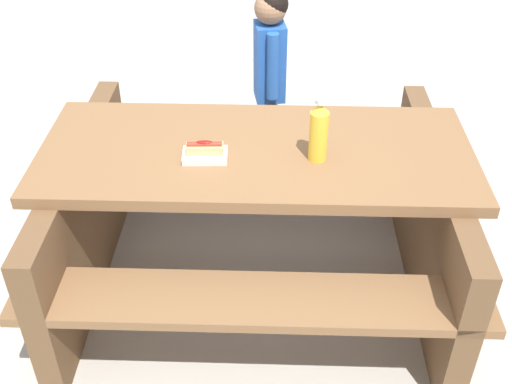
{
  "coord_description": "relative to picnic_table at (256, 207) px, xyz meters",
  "views": [
    {
      "loc": [
        0.42,
        2.16,
        2.13
      ],
      "look_at": [
        0.0,
        0.0,
        0.52
      ],
      "focal_mm": 43.9,
      "sensor_mm": 36.0,
      "label": 1
    }
  ],
  "objects": [
    {
      "name": "hotdog_tray",
      "position": [
        0.22,
        0.04,
        0.34
      ],
      "size": [
        0.2,
        0.14,
        0.08
      ],
      "color": "white",
      "rests_on": "picnic_table"
    },
    {
      "name": "ground_plane",
      "position": [
        0.0,
        0.0,
        -0.44
      ],
      "size": [
        30.0,
        30.0,
        0.0
      ],
      "primitive_type": "plane",
      "color": "#B7B2A8",
      "rests_on": "ground"
    },
    {
      "name": "picnic_table",
      "position": [
        0.0,
        0.0,
        0.0
      ],
      "size": [
        2.07,
        1.77,
        0.75
      ],
      "color": "brown",
      "rests_on": "ground"
    },
    {
      "name": "soda_bottle",
      "position": [
        -0.23,
        0.12,
        0.43
      ],
      "size": [
        0.08,
        0.08,
        0.27
      ],
      "color": "yellow",
      "rests_on": "picnic_table"
    },
    {
      "name": "child_in_coat",
      "position": [
        -0.25,
        -0.9,
        0.27
      ],
      "size": [
        0.18,
        0.27,
        1.11
      ],
      "color": "brown",
      "rests_on": "ground"
    }
  ]
}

